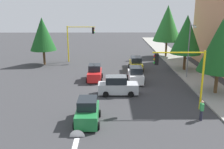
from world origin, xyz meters
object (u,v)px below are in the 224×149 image
object	(u,v)px
tree_roadside_near	(220,46)
tree_roadside_mid	(187,35)
car_yellow	(136,64)
traffic_signal_near_left	(182,68)
car_silver	(118,86)
car_white	(136,75)
car_red	(95,73)
tree_roadside_far	(168,23)
traffic_signal_far_right	(79,37)
street_lamp_curbside	(190,45)
car_green	(88,112)
pedestrian_crossing	(202,110)
tree_opposite_side	(43,34)

from	to	relation	value
tree_roadside_near	tree_roadside_mid	world-z (taller)	tree_roadside_near
car_yellow	traffic_signal_near_left	bearing A→B (deg)	10.15
car_silver	car_white	xyz separation A→B (m)	(-4.30, 2.31, -0.00)
car_red	car_white	bearing A→B (deg)	79.33
traffic_signal_near_left	tree_roadside_mid	size ratio (longest dim) A/B	0.68
tree_roadside_far	car_red	bearing A→B (deg)	-39.26
traffic_signal_far_right	street_lamp_curbside	distance (m)	18.19
street_lamp_curbside	tree_roadside_near	size ratio (longest dim) A/B	0.89
tree_roadside_near	car_green	xyz separation A→B (m)	(6.66, -12.95, -4.26)
car_green	car_yellow	size ratio (longest dim) A/B	0.90
pedestrian_crossing	traffic_signal_near_left	bearing A→B (deg)	-153.25
tree_roadside_near	car_silver	world-z (taller)	tree_roadside_near
traffic_signal_far_right	car_white	bearing A→B (deg)	34.99
traffic_signal_near_left	tree_opposite_side	size ratio (longest dim) A/B	0.73
tree_roadside_near	car_red	xyz separation A→B (m)	(-5.25, -13.06, -4.26)
traffic_signal_near_left	tree_roadside_mid	distance (m)	14.72
tree_roadside_far	traffic_signal_near_left	bearing A→B (deg)	-9.13
street_lamp_curbside	car_silver	xyz separation A→B (m)	(5.61, -9.04, -3.45)
street_lamp_curbside	car_silver	distance (m)	11.19
car_red	pedestrian_crossing	xyz separation A→B (m)	(11.54, 9.36, 0.01)
tree_roadside_far	pedestrian_crossing	size ratio (longest dim) A/B	5.35
tree_roadside_far	car_green	distance (m)	29.66
street_lamp_curbside	tree_opposite_side	world-z (taller)	tree_opposite_side
traffic_signal_near_left	car_white	size ratio (longest dim) A/B	1.39
car_white	traffic_signal_near_left	bearing A→B (deg)	20.96
car_yellow	car_red	distance (m)	7.57
tree_roadside_near	car_yellow	bearing A→B (deg)	-144.22
car_silver	pedestrian_crossing	distance (m)	9.15
tree_opposite_side	tree_roadside_mid	bearing A→B (deg)	79.22
tree_opposite_side	street_lamp_curbside	bearing A→B (deg)	67.45
street_lamp_curbside	pedestrian_crossing	size ratio (longest dim) A/B	4.12
tree_roadside_far	pedestrian_crossing	xyz separation A→B (m)	(26.29, -2.70, -5.08)
car_red	car_white	distance (m)	5.11
tree_roadside_near	car_silver	xyz separation A→B (m)	(0.00, -10.34, -4.26)
pedestrian_crossing	street_lamp_curbside	bearing A→B (deg)	168.59
car_silver	car_red	bearing A→B (deg)	-152.62
tree_roadside_mid	car_green	distance (m)	21.23
car_yellow	car_red	world-z (taller)	same
car_red	traffic_signal_far_right	bearing A→B (deg)	-163.60
tree_roadside_mid	car_green	size ratio (longest dim) A/B	2.11
tree_opposite_side	traffic_signal_near_left	bearing A→B (deg)	42.76
tree_roadside_mid	car_silver	size ratio (longest dim) A/B	1.88
tree_roadside_far	car_silver	xyz separation A→B (m)	(20.00, -9.34, -5.09)
tree_roadside_near	tree_opposite_side	bearing A→B (deg)	-123.07
traffic_signal_near_left	tree_opposite_side	bearing A→B (deg)	-137.24
car_yellow	car_white	xyz separation A→B (m)	(5.98, -0.62, -0.00)
tree_opposite_side	car_white	bearing A→B (deg)	54.24
tree_opposite_side	car_yellow	world-z (taller)	tree_opposite_side
street_lamp_curbside	car_white	size ratio (longest dim) A/B	1.82
tree_roadside_mid	car_silver	distance (m)	14.66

